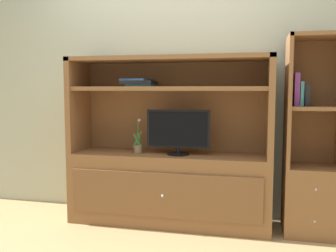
{
  "coord_description": "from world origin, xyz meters",
  "views": [
    {
      "loc": [
        0.72,
        -2.81,
        1.2
      ],
      "look_at": [
        0.0,
        0.35,
        0.88
      ],
      "focal_mm": 40.19,
      "sensor_mm": 36.0,
      "label": 1
    }
  ],
  "objects": [
    {
      "name": "upright_book_row",
      "position": [
        1.09,
        0.4,
        1.17
      ],
      "size": [
        0.12,
        0.17,
        0.27
      ],
      "color": "purple",
      "rests_on": "bookshelf_tall"
    },
    {
      "name": "painted_rear_wall",
      "position": [
        0.0,
        0.75,
        1.4
      ],
      "size": [
        6.0,
        0.1,
        2.8
      ],
      "primitive_type": "cube",
      "color": "#ADB29E",
      "rests_on": "ground_plane"
    },
    {
      "name": "ground_plane",
      "position": [
        0.0,
        0.0,
        0.0
      ],
      "size": [
        8.0,
        8.0,
        0.0
      ],
      "primitive_type": "plane",
      "color": "tan"
    },
    {
      "name": "media_console",
      "position": [
        0.0,
        0.41,
        0.48
      ],
      "size": [
        1.77,
        0.5,
        1.48
      ],
      "color": "brown",
      "rests_on": "ground_plane"
    },
    {
      "name": "magazine_stack",
      "position": [
        -0.27,
        0.39,
        1.25
      ],
      "size": [
        0.29,
        0.29,
        0.07
      ],
      "color": "teal",
      "rests_on": "media_console"
    },
    {
      "name": "tv_monitor",
      "position": [
        0.09,
        0.35,
        0.84
      ],
      "size": [
        0.55,
        0.19,
        0.39
      ],
      "color": "black",
      "rests_on": "media_console"
    },
    {
      "name": "bookshelf_tall",
      "position": [
        1.2,
        0.41,
        0.54
      ],
      "size": [
        0.45,
        0.41,
        1.63
      ],
      "color": "brown",
      "rests_on": "ground_plane"
    },
    {
      "name": "potted_plant",
      "position": [
        -0.28,
        0.36,
        0.68
      ],
      "size": [
        0.08,
        0.09,
        0.31
      ],
      "color": "#8C7251",
      "rests_on": "media_console"
    }
  ]
}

